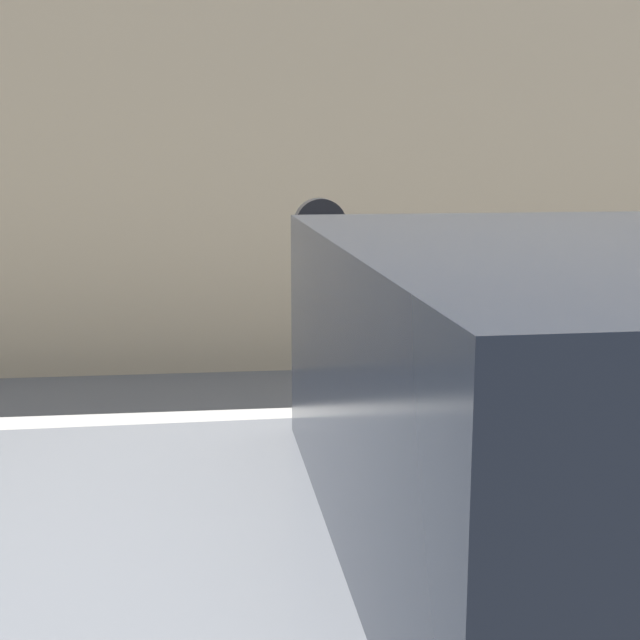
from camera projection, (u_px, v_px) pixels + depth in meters
name	position (u px, v px, depth m)	size (l,w,h in m)	color
sidewalk	(358.00, 491.00, 4.69)	(24.00, 2.80, 0.11)	#9E9B96
parking_meter	(320.00, 344.00, 3.36)	(0.19, 0.12, 1.54)	slate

